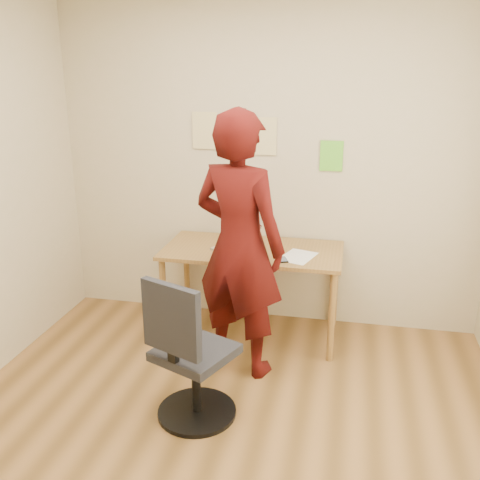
% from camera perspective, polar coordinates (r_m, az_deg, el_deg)
% --- Properties ---
extents(room, '(3.58, 3.58, 2.78)m').
position_cam_1_polar(room, '(2.73, -2.81, 1.82)').
color(room, brown).
rests_on(room, ground).
extents(desk, '(1.40, 0.70, 0.74)m').
position_cam_1_polar(desk, '(4.24, 1.35, -2.05)').
color(desk, olive).
rests_on(desk, ground).
extents(laptop, '(0.39, 0.37, 0.23)m').
position_cam_1_polar(laptop, '(4.22, -0.26, -0.17)').
color(laptop, silver).
rests_on(laptop, desk).
extents(paper_sheet, '(0.30, 0.36, 0.00)m').
position_cam_1_polar(paper_sheet, '(4.06, 6.19, -1.76)').
color(paper_sheet, white).
rests_on(paper_sheet, desk).
extents(phone, '(0.10, 0.13, 0.01)m').
position_cam_1_polar(phone, '(3.98, 4.59, -2.11)').
color(phone, black).
rests_on(phone, desk).
extents(wall_note_left, '(0.21, 0.00, 0.30)m').
position_cam_1_polar(wall_note_left, '(4.47, -3.77, 11.58)').
color(wall_note_left, '#D7C480').
rests_on(wall_note_left, room).
extents(wall_note_mid, '(0.21, 0.00, 0.30)m').
position_cam_1_polar(wall_note_mid, '(4.36, 2.53, 10.99)').
color(wall_note_mid, '#D7C480').
rests_on(wall_note_mid, room).
extents(wall_note_right, '(0.18, 0.00, 0.24)m').
position_cam_1_polar(wall_note_right, '(4.33, 9.72, 8.82)').
color(wall_note_right, '#63C92D').
rests_on(wall_note_right, room).
extents(office_chair, '(0.55, 0.56, 0.96)m').
position_cam_1_polar(office_chair, '(3.33, -5.48, -12.74)').
color(office_chair, black).
rests_on(office_chair, ground).
extents(person, '(0.79, 0.65, 1.87)m').
position_cam_1_polar(person, '(3.67, -0.09, -0.62)').
color(person, '#3D0A08').
rests_on(person, ground).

